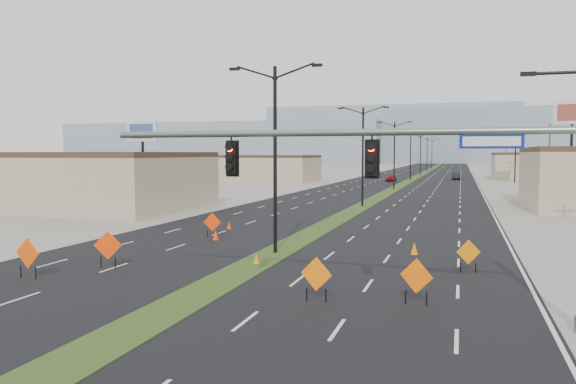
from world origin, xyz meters
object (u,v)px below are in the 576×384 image
(streetlight_4, at_px, (420,153))
(pole_sign_west, at_px, (142,139))
(car_mid, at_px, (456,176))
(construction_sign_2, at_px, (212,223))
(cone_1, at_px, (256,259))
(streetlight_2, at_px, (394,153))
(pole_sign_east_far, at_px, (516,145))
(signal_mast, at_px, (429,173))
(cone_2, at_px, (414,249))
(streetlight_1, at_px, (363,153))
(streetlight_6, at_px, (432,153))
(car_left, at_px, (391,178))
(construction_sign_0, at_px, (28,254))
(streetlight_3, at_px, (411,153))
(construction_sign_1, at_px, (108,247))
(streetlight_0, at_px, (275,153))
(pole_sign_east_near, at_px, (572,120))
(car_far, at_px, (376,172))
(cone_0, at_px, (216,235))
(cone_3, at_px, (229,225))
(streetlight_5, at_px, (427,153))
(construction_sign_5, at_px, (468,253))
(construction_sign_3, at_px, (316,276))
(construction_sign_4, at_px, (416,278))

(streetlight_4, relative_size, pole_sign_west, 1.22)
(car_mid, height_order, construction_sign_2, construction_sign_2)
(cone_1, bearing_deg, streetlight_2, 90.08)
(construction_sign_2, xyz_separation_m, pole_sign_east_far, (24.56, 76.66, 5.87))
(signal_mast, height_order, cone_2, signal_mast)
(streetlight_1, relative_size, cone_1, 18.41)
(streetlight_6, distance_m, cone_2, 166.49)
(car_mid, bearing_deg, car_left, -141.05)
(streetlight_2, xyz_separation_m, car_mid, (8.60, 33.37, -4.69))
(construction_sign_0, relative_size, pole_sign_east_far, 0.21)
(signal_mast, xyz_separation_m, pole_sign_west, (-25.53, 24.46, 1.82))
(cone_2, bearing_deg, streetlight_6, 92.49)
(car_mid, xyz_separation_m, cone_2, (-1.37, -87.62, -0.40))
(cone_1, bearing_deg, streetlight_3, 90.05)
(streetlight_3, relative_size, cone_1, 18.41)
(streetlight_6, relative_size, construction_sign_1, 5.65)
(streetlight_0, relative_size, construction_sign_2, 6.35)
(construction_sign_2, bearing_deg, car_left, 89.40)
(signal_mast, height_order, cone_1, signal_mast)
(streetlight_0, bearing_deg, pole_sign_east_near, 57.84)
(construction_sign_2, relative_size, cone_1, 2.90)
(car_far, bearing_deg, pole_sign_west, -96.66)
(car_left, distance_m, construction_sign_2, 74.55)
(car_mid, xyz_separation_m, cone_0, (-13.56, -86.18, -0.41))
(car_mid, height_order, construction_sign_1, construction_sign_1)
(streetlight_0, relative_size, cone_3, 17.62)
(streetlight_1, bearing_deg, construction_sign_2, -103.37)
(streetlight_3, xyz_separation_m, streetlight_5, (0.00, 56.00, 0.00))
(construction_sign_2, height_order, construction_sign_5, construction_sign_2)
(car_far, xyz_separation_m, pole_sign_east_near, (30.16, -79.08, 7.86))
(construction_sign_3, relative_size, cone_1, 3.04)
(construction_sign_1, relative_size, construction_sign_3, 1.07)
(streetlight_2, relative_size, construction_sign_4, 5.97)
(construction_sign_4, distance_m, cone_2, 10.15)
(car_far, distance_m, pole_sign_east_far, 42.07)
(cone_0, bearing_deg, signal_mast, -44.30)
(streetlight_1, xyz_separation_m, streetlight_3, (0.00, 56.00, 0.00))
(streetlight_4, relative_size, streetlight_6, 1.00)
(cone_0, relative_size, pole_sign_east_near, 0.06)
(construction_sign_2, relative_size, cone_0, 2.42)
(car_far, xyz_separation_m, cone_2, (17.75, -108.55, -0.39))
(streetlight_3, bearing_deg, signal_mast, -84.80)
(car_left, xyz_separation_m, cone_1, (3.18, -81.84, -0.36))
(cone_1, bearing_deg, construction_sign_3, -52.50)
(car_mid, bearing_deg, cone_1, -98.64)
(construction_sign_3, bearing_deg, construction_sign_0, -167.52)
(car_mid, xyz_separation_m, pole_sign_east_far, (10.30, -8.50, 6.06))
(streetlight_0, bearing_deg, construction_sign_3, -63.05)
(car_left, height_order, pole_sign_east_near, pole_sign_east_near)
(signal_mast, relative_size, cone_1, 29.95)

